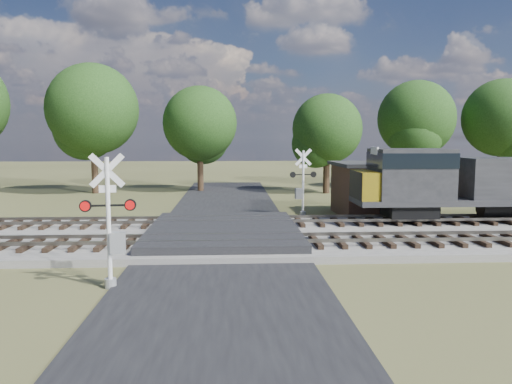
{
  "coord_description": "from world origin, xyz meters",
  "views": [
    {
      "loc": [
        0.34,
        -22.96,
        4.83
      ],
      "look_at": [
        1.62,
        2.0,
        2.1
      ],
      "focal_mm": 35.0,
      "sensor_mm": 36.0,
      "label": 1
    }
  ],
  "objects": [
    {
      "name": "equipment_shed",
      "position": [
        9.31,
        7.7,
        1.67
      ],
      "size": [
        5.02,
        5.02,
        3.29
      ],
      "rotation": [
        0.0,
        0.0,
        0.04
      ],
      "color": "#4E3421",
      "rests_on": "ground"
    },
    {
      "name": "ballast_bed",
      "position": [
        10.0,
        0.5,
        0.15
      ],
      "size": [
        140.0,
        10.0,
        0.3
      ],
      "primitive_type": "cube",
      "color": "gray",
      "rests_on": "ground"
    },
    {
      "name": "crossing_signal_far",
      "position": [
        4.69,
        7.22,
        1.73
      ],
      "size": [
        1.68,
        0.4,
        4.17
      ],
      "rotation": [
        0.0,
        0.0,
        3.28
      ],
      "color": "silver",
      "rests_on": "ground"
    },
    {
      "name": "road",
      "position": [
        0.0,
        0.0,
        0.04
      ],
      "size": [
        7.0,
        60.0,
        0.08
      ],
      "primitive_type": "cube",
      "color": "black",
      "rests_on": "ground"
    },
    {
      "name": "ground",
      "position": [
        0.0,
        0.0,
        0.0
      ],
      "size": [
        160.0,
        160.0,
        0.0
      ],
      "primitive_type": "plane",
      "color": "#424524",
      "rests_on": "ground"
    },
    {
      "name": "treeline",
      "position": [
        2.94,
        21.22,
        6.85
      ],
      "size": [
        81.89,
        11.3,
        11.93
      ],
      "color": "black",
      "rests_on": "ground"
    },
    {
      "name": "track_near",
      "position": [
        3.12,
        -2.0,
        0.41
      ],
      "size": [
        140.0,
        2.6,
        0.33
      ],
      "color": "black",
      "rests_on": "ballast_bed"
    },
    {
      "name": "crossing_signal_near",
      "position": [
        -3.45,
        -7.08,
        1.81
      ],
      "size": [
        1.75,
        0.42,
        4.35
      ],
      "rotation": [
        0.0,
        0.0,
        0.14
      ],
      "color": "silver",
      "rests_on": "ground"
    },
    {
      "name": "crossing_panel",
      "position": [
        0.0,
        0.5,
        0.32
      ],
      "size": [
        7.0,
        9.0,
        0.62
      ],
      "primitive_type": "cube",
      "color": "#262628",
      "rests_on": "ground"
    },
    {
      "name": "track_far",
      "position": [
        3.12,
        3.0,
        0.41
      ],
      "size": [
        140.0,
        2.6,
        0.33
      ],
      "color": "black",
      "rests_on": "ballast_bed"
    }
  ]
}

